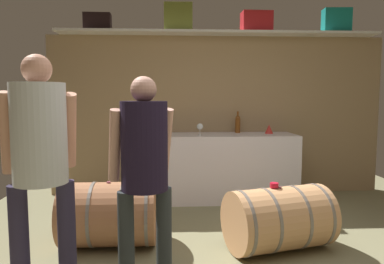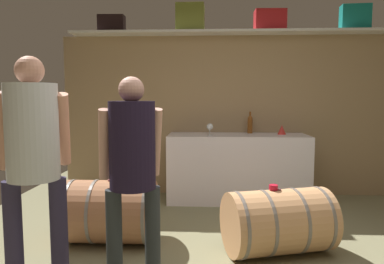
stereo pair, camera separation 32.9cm
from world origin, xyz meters
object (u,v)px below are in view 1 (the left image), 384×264
(toolcase_red, at_px, (256,22))
(toolcase_olive, at_px, (178,18))
(wine_bottle_amber, at_px, (238,124))
(toolcase_teal, at_px, (336,21))
(wine_glass, at_px, (200,127))
(work_cabinet, at_px, (226,167))
(toolcase_black, at_px, (98,22))
(winemaker_pouring, at_px, (144,162))
(visitor_tasting, at_px, (40,152))
(wine_barrel_far, at_px, (109,214))
(tasting_cup, at_px, (274,185))
(wine_barrel_near, at_px, (279,219))
(red_funnel, at_px, (269,129))

(toolcase_red, bearing_deg, toolcase_olive, 178.07)
(toolcase_olive, distance_m, wine_bottle_amber, 1.62)
(toolcase_teal, distance_m, wine_bottle_amber, 1.93)
(wine_bottle_amber, distance_m, wine_glass, 0.63)
(work_cabinet, distance_m, wine_bottle_amber, 0.62)
(toolcase_black, xyz_separation_m, winemaker_pouring, (0.79, -2.45, -1.42))
(toolcase_olive, distance_m, toolcase_red, 1.05)
(toolcase_teal, distance_m, visitor_tasting, 4.21)
(toolcase_black, height_order, wine_barrel_far, toolcase_black)
(work_cabinet, relative_size, winemaker_pouring, 1.20)
(work_cabinet, height_order, tasting_cup, work_cabinet)
(toolcase_olive, xyz_separation_m, wine_barrel_far, (-0.66, -1.65, -2.11))
(toolcase_olive, distance_m, toolcase_teal, 2.15)
(winemaker_pouring, xyz_separation_m, visitor_tasting, (-0.67, -0.05, 0.08))
(wine_barrel_near, xyz_separation_m, visitor_tasting, (-1.80, -0.68, 0.72))
(tasting_cup, bearing_deg, toolcase_olive, 113.97)
(wine_bottle_amber, bearing_deg, wine_barrel_far, -132.11)
(toolcase_teal, height_order, red_funnel, toolcase_teal)
(toolcase_olive, height_order, wine_barrel_near, toolcase_olive)
(wine_barrel_far, relative_size, tasting_cup, 11.10)
(work_cabinet, relative_size, wine_barrel_far, 2.14)
(toolcase_olive, distance_m, work_cabinet, 2.07)
(toolcase_olive, bearing_deg, wine_glass, -50.62)
(winemaker_pouring, bearing_deg, wine_barrel_near, 9.27)
(winemaker_pouring, bearing_deg, work_cabinet, 48.17)
(wine_bottle_amber, bearing_deg, winemaker_pouring, -114.01)
(toolcase_black, bearing_deg, wine_bottle_amber, -2.45)
(wine_bottle_amber, height_order, wine_barrel_far, wine_bottle_amber)
(toolcase_black, distance_m, wine_barrel_near, 3.35)
(toolcase_red, xyz_separation_m, wine_bottle_amber, (-0.24, -0.03, -1.36))
(toolcase_red, xyz_separation_m, red_funnel, (0.16, -0.16, -1.43))
(red_funnel, bearing_deg, visitor_tasting, -132.60)
(red_funnel, xyz_separation_m, tasting_cup, (-0.40, -1.66, -0.35))
(toolcase_black, height_order, toolcase_olive, toolcase_olive)
(wine_barrel_near, height_order, tasting_cup, tasting_cup)
(wine_barrel_far, bearing_deg, toolcase_black, 103.55)
(toolcase_black, xyz_separation_m, visitor_tasting, (0.11, -2.50, -1.34))
(red_funnel, bearing_deg, toolcase_teal, 9.55)
(toolcase_olive, distance_m, visitor_tasting, 3.02)
(work_cabinet, distance_m, red_funnel, 0.77)
(wine_bottle_amber, relative_size, visitor_tasting, 0.18)
(toolcase_black, bearing_deg, red_funnel, -5.64)
(wine_barrel_near, bearing_deg, wine_glass, 96.36)
(wine_glass, bearing_deg, toolcase_black, 165.61)
(work_cabinet, relative_size, wine_barrel_near, 1.79)
(work_cabinet, bearing_deg, wine_glass, -161.92)
(toolcase_black, relative_size, toolcase_red, 0.87)
(toolcase_teal, distance_m, winemaker_pouring, 3.74)
(wine_bottle_amber, bearing_deg, toolcase_teal, 1.12)
(red_funnel, height_order, wine_barrel_far, red_funnel)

